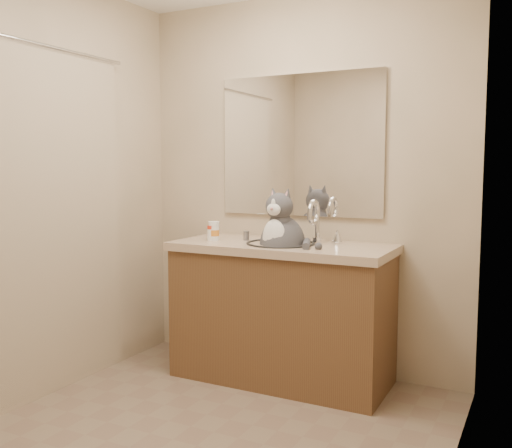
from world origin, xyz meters
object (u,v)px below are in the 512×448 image
at_px(pill_bottle_orange, 214,231).
at_px(pill_bottle_redcap, 212,233).
at_px(grey_canister, 246,236).
at_px(cat, 282,241).

bearing_deg(pill_bottle_orange, pill_bottle_redcap, -134.47).
distance_m(pill_bottle_redcap, pill_bottle_orange, 0.02).
xyz_separation_m(pill_bottle_orange, grey_canister, (0.18, 0.09, -0.03)).
bearing_deg(pill_bottle_orange, cat, 4.49).
bearing_deg(grey_canister, cat, -11.55).
bearing_deg(grey_canister, pill_bottle_orange, -153.66).
distance_m(pill_bottle_orange, grey_canister, 0.21).
height_order(cat, grey_canister, cat).
bearing_deg(pill_bottle_orange, grey_canister, 26.34).
bearing_deg(pill_bottle_redcap, cat, 5.69).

